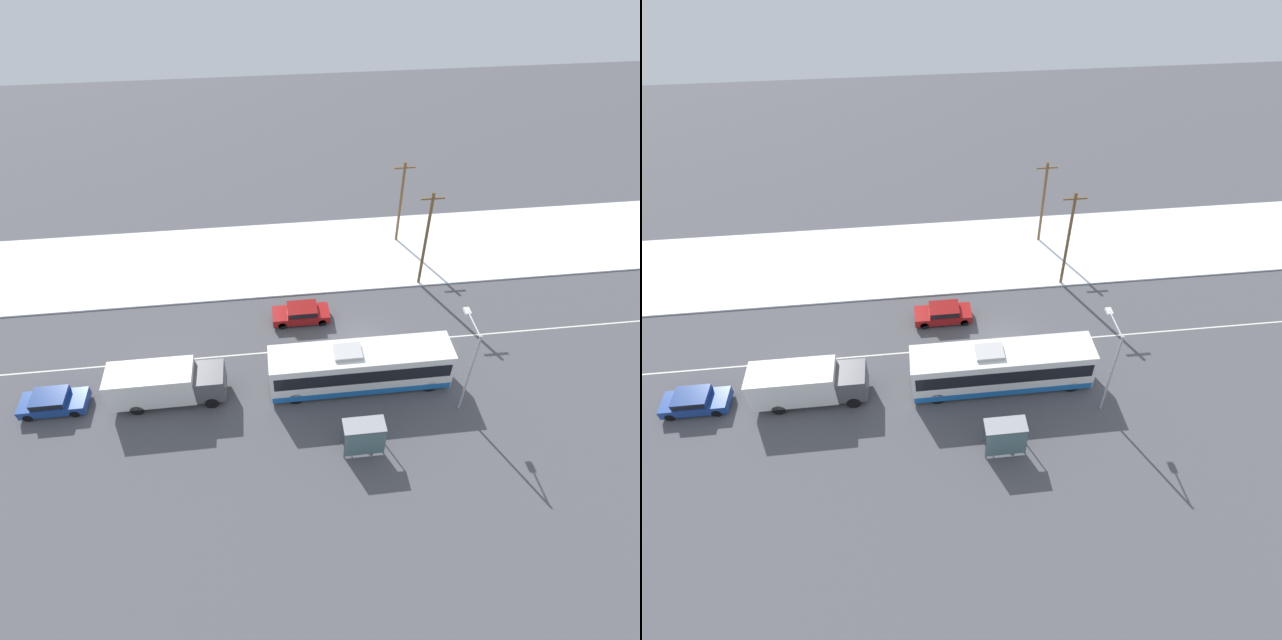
% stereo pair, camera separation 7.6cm
% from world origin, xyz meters
% --- Properties ---
extents(ground_plane, '(120.00, 120.00, 0.00)m').
position_xyz_m(ground_plane, '(0.00, 0.00, 0.00)').
color(ground_plane, '#4C4C51').
extents(snow_lot, '(80.00, 10.65, 0.12)m').
position_xyz_m(snow_lot, '(0.00, 11.43, 0.06)').
color(snow_lot, white).
rests_on(snow_lot, ground_plane).
extents(lane_marking_center, '(60.00, 0.12, 0.00)m').
position_xyz_m(lane_marking_center, '(0.00, 0.00, 0.00)').
color(lane_marking_center, silver).
rests_on(lane_marking_center, ground_plane).
extents(city_bus, '(12.09, 2.57, 3.43)m').
position_xyz_m(city_bus, '(-0.85, -3.59, 1.67)').
color(city_bus, white).
rests_on(city_bus, ground_plane).
extents(box_truck, '(7.41, 2.30, 2.85)m').
position_xyz_m(box_truck, '(-13.70, -3.42, 1.59)').
color(box_truck, silver).
rests_on(box_truck, ground_plane).
extents(sedan_car, '(4.38, 1.80, 1.35)m').
position_xyz_m(sedan_car, '(-4.22, 3.16, 0.74)').
color(sedan_car, maroon).
rests_on(sedan_car, ground_plane).
extents(parked_car_near_truck, '(4.20, 1.80, 1.37)m').
position_xyz_m(parked_car_near_truck, '(-21.02, -3.39, 0.75)').
color(parked_car_near_truck, navy).
rests_on(parked_car_near_truck, ground_plane).
extents(pedestrian_at_stop, '(0.56, 0.25, 1.55)m').
position_xyz_m(pedestrian_at_stop, '(-1.72, -7.55, 0.95)').
color(pedestrian_at_stop, '#23232D').
rests_on(pedestrian_at_stop, ground_plane).
extents(bus_shelter, '(2.51, 1.20, 2.40)m').
position_xyz_m(bus_shelter, '(-1.51, -8.85, 1.67)').
color(bus_shelter, gray).
rests_on(bus_shelter, ground_plane).
extents(streetlamp, '(0.36, 2.69, 6.79)m').
position_xyz_m(streetlamp, '(5.33, -5.84, 4.36)').
color(streetlamp, '#9EA3A8').
rests_on(streetlamp, ground_plane).
extents(utility_pole_roadside, '(1.80, 0.24, 8.56)m').
position_xyz_m(utility_pole_roadside, '(5.98, 6.49, 4.47)').
color(utility_pole_roadside, brown).
rests_on(utility_pole_roadside, ground_plane).
extents(utility_pole_snowlot, '(1.80, 0.24, 7.80)m').
position_xyz_m(utility_pole_snowlot, '(5.51, 12.88, 4.08)').
color(utility_pole_snowlot, brown).
rests_on(utility_pole_snowlot, ground_plane).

